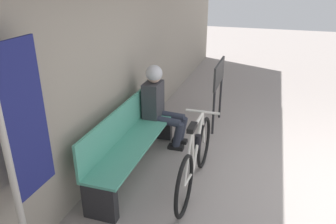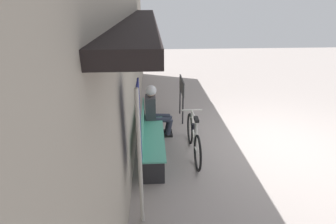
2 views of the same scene
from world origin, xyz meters
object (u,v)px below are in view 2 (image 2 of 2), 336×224
object	(u,v)px
person_seated	(155,107)
park_bench_near	(150,135)
banner_pole	(139,138)
signboard	(182,89)
bicycle	(194,138)

from	to	relation	value
person_seated	park_bench_near	bearing A→B (deg)	171.93
park_bench_near	banner_pole	size ratio (longest dim) A/B	1.02
signboard	park_bench_near	bearing A→B (deg)	153.99
park_bench_near	person_seated	xyz separation A→B (m)	(0.76, -0.11, 0.27)
banner_pole	signboard	xyz separation A→B (m)	(3.21, -0.90, -0.42)
banner_pole	person_seated	bearing A→B (deg)	-5.20
park_bench_near	signboard	world-z (taller)	signboard
bicycle	signboard	distance (m)	1.78
park_bench_near	banner_pole	world-z (taller)	banner_pole
person_seated	banner_pole	distance (m)	2.43
park_bench_near	signboard	distance (m)	1.84
person_seated	signboard	size ratio (longest dim) A/B	1.10
person_seated	banner_pole	world-z (taller)	banner_pole
person_seated	banner_pole	xyz separation A→B (m)	(-2.36, 0.21, 0.54)
park_bench_near	bicycle	xyz separation A→B (m)	(-0.10, -0.84, -0.03)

